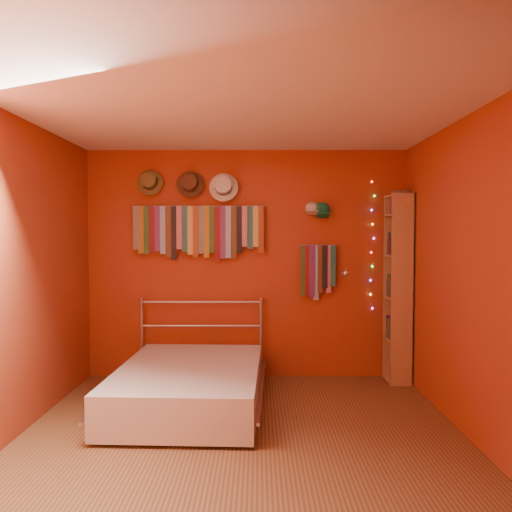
{
  "coord_description": "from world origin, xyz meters",
  "views": [
    {
      "loc": [
        0.13,
        -3.75,
        1.57
      ],
      "look_at": [
        0.11,
        0.9,
        1.37
      ],
      "focal_mm": 35.0,
      "sensor_mm": 36.0,
      "label": 1
    }
  ],
  "objects_px": {
    "bookshelf": "(402,287)",
    "bed": "(190,385)",
    "tie_rack": "(198,229)",
    "reading_lamp": "(345,273)"
  },
  "relations": [
    {
      "from": "tie_rack",
      "to": "reading_lamp",
      "type": "xyz_separation_m",
      "value": [
        1.58,
        -0.15,
        -0.47
      ]
    },
    {
      "from": "reading_lamp",
      "to": "tie_rack",
      "type": "bearing_deg",
      "value": 174.52
    },
    {
      "from": "tie_rack",
      "to": "bookshelf",
      "type": "height_order",
      "value": "bookshelf"
    },
    {
      "from": "tie_rack",
      "to": "reading_lamp",
      "type": "bearing_deg",
      "value": -5.48
    },
    {
      "from": "tie_rack",
      "to": "bed",
      "type": "height_order",
      "value": "tie_rack"
    },
    {
      "from": "bookshelf",
      "to": "bed",
      "type": "bearing_deg",
      "value": -159.33
    },
    {
      "from": "reading_lamp",
      "to": "bookshelf",
      "type": "xyz_separation_m",
      "value": [
        0.6,
        -0.0,
        -0.15
      ]
    },
    {
      "from": "bed",
      "to": "tie_rack",
      "type": "bearing_deg",
      "value": 94.11
    },
    {
      "from": "bookshelf",
      "to": "reading_lamp",
      "type": "bearing_deg",
      "value": 179.72
    },
    {
      "from": "tie_rack",
      "to": "bed",
      "type": "xyz_separation_m",
      "value": [
        0.03,
        -0.97,
        -1.43
      ]
    }
  ]
}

